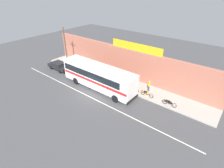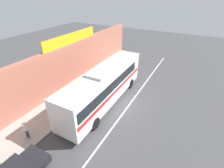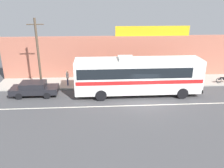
{
  "view_description": "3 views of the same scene",
  "coord_description": "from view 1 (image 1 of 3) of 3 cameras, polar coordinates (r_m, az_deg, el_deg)",
  "views": [
    {
      "loc": [
        14.93,
        -14.4,
        13.44
      ],
      "look_at": [
        1.89,
        1.89,
        1.45
      ],
      "focal_mm": 28.04,
      "sensor_mm": 36.0,
      "label": 1
    },
    {
      "loc": [
        -12.47,
        -5.67,
        10.24
      ],
      "look_at": [
        1.45,
        1.8,
        1.14
      ],
      "focal_mm": 26.73,
      "sensor_mm": 36.0,
      "label": 2
    },
    {
      "loc": [
        -4.32,
        -19.51,
        9.04
      ],
      "look_at": [
        -2.94,
        1.66,
        1.16
      ],
      "focal_mm": 37.99,
      "sensor_mm": 36.0,
      "label": 3
    }
  ],
  "objects": [
    {
      "name": "pedestrian_far_left",
      "position": [
        25.06,
        12.0,
        -0.35
      ],
      "size": [
        0.3,
        0.48,
        1.65
      ],
      "color": "navy",
      "rests_on": "sidewalk_slab"
    },
    {
      "name": "storefront_billboard",
      "position": [
        26.54,
        7.82,
        11.87
      ],
      "size": [
        8.49,
        0.12,
        1.1
      ],
      "primitive_type": "cube",
      "color": "gold",
      "rests_on": "storefront_facade"
    },
    {
      "name": "storefront_facade",
      "position": [
        28.6,
        3.91,
        7.11
      ],
      "size": [
        30.0,
        0.7,
        4.8
      ],
      "primitive_type": "cube",
      "color": "#B26651",
      "rests_on": "ground_plane"
    },
    {
      "name": "pedestrian_by_curb",
      "position": [
        31.75,
        -10.48,
        6.45
      ],
      "size": [
        0.3,
        0.48,
        1.62
      ],
      "color": "navy",
      "rests_on": "sidewalk_slab"
    },
    {
      "name": "parked_car",
      "position": [
        32.76,
        -16.89,
        5.74
      ],
      "size": [
        4.45,
        1.92,
        1.37
      ],
      "color": "black",
      "rests_on": "ground_plane"
    },
    {
      "name": "motorcycle_red",
      "position": [
        24.13,
        11.29,
        -3.01
      ],
      "size": [
        1.91,
        0.56,
        0.94
      ],
      "color": "black",
      "rests_on": "sidewalk_slab"
    },
    {
      "name": "pedestrian_far_right",
      "position": [
        26.76,
        1.9,
        2.46
      ],
      "size": [
        0.3,
        0.48,
        1.69
      ],
      "color": "navy",
      "rests_on": "sidewalk_slab"
    },
    {
      "name": "sidewalk_slab",
      "position": [
        28.03,
        1.21,
        1.39
      ],
      "size": [
        30.0,
        3.6,
        0.14
      ],
      "primitive_type": "cube",
      "color": "#A8A399",
      "rests_on": "ground_plane"
    },
    {
      "name": "ground_plane",
      "position": [
        24.72,
        -6.18,
        -3.25
      ],
      "size": [
        70.0,
        70.0,
        0.0
      ],
      "primitive_type": "plane",
      "color": "#444447"
    },
    {
      "name": "motorcycle_black",
      "position": [
        23.05,
        18.15,
        -5.79
      ],
      "size": [
        1.84,
        0.56,
        0.94
      ],
      "color": "black",
      "rests_on": "sidewalk_slab"
    },
    {
      "name": "intercity_bus",
      "position": [
        25.03,
        -4.7,
        2.75
      ],
      "size": [
        11.91,
        2.69,
        3.78
      ],
      "color": "white",
      "rests_on": "ground_plane"
    },
    {
      "name": "utility_pole",
      "position": [
        32.38,
        -14.91,
        11.53
      ],
      "size": [
        1.6,
        0.22,
        7.01
      ],
      "color": "brown",
      "rests_on": "sidewalk_slab"
    },
    {
      "name": "road_center_stripe",
      "position": [
        24.26,
        -7.5,
        -4.04
      ],
      "size": [
        30.0,
        0.14,
        0.01
      ],
      "primitive_type": "cube",
      "color": "silver",
      "rests_on": "ground_plane"
    },
    {
      "name": "motorcycle_purple",
      "position": [
        24.92,
        6.83,
        -1.46
      ],
      "size": [
        1.92,
        0.56,
        0.94
      ],
      "color": "black",
      "rests_on": "sidewalk_slab"
    }
  ]
}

